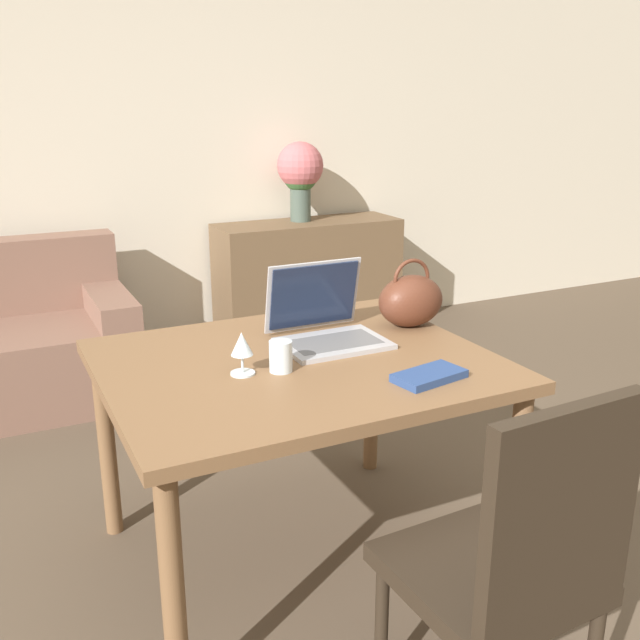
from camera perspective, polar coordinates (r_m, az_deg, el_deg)
The scene contains 10 objects.
wall_back at distance 4.48m, azimuth -13.39°, elevation 14.50°, with size 10.00×0.06×2.70m.
dining_table at distance 2.30m, azimuth -1.85°, elevation -5.08°, with size 1.21×1.02×0.74m.
chair at distance 1.80m, azimuth 15.36°, elevation -17.95°, with size 0.46×0.46×0.94m.
sideboard at distance 4.65m, azimuth -0.93°, elevation 3.10°, with size 1.19×0.40×0.79m.
laptop at distance 2.44m, azimuth 0.31°, elevation -0.03°, with size 0.35×0.31×0.26m.
drinking_glass at distance 2.16m, azimuth -3.16°, elevation -2.91°, with size 0.07×0.07×0.10m.
wine_glass at distance 2.14m, azimuth -6.27°, elevation -2.14°, with size 0.08×0.08×0.13m.
handbag at distance 2.60m, azimuth 7.27°, elevation 1.60°, with size 0.25×0.18×0.25m.
flower_vase at distance 4.56m, azimuth -1.60°, elevation 11.78°, with size 0.29×0.29×0.50m.
book at distance 2.13m, azimuth 8.73°, elevation -4.43°, with size 0.23×0.15×0.02m.
Camera 1 is at (-1.02, -1.32, 1.53)m, focal length 40.00 mm.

